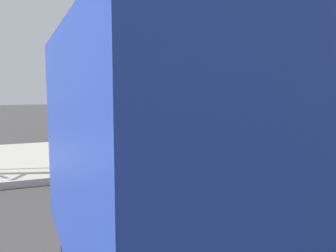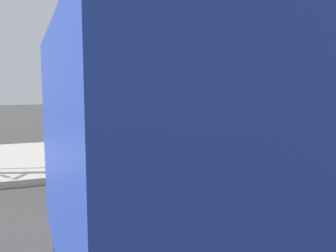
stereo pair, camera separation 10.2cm
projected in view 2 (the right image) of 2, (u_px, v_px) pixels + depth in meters
sidewalk_curb at (94, 155)px, 10.02m from camera, size 36.00×5.00×0.15m
fire_hydrant at (83, 146)px, 8.34m from camera, size 0.26×0.60×0.85m
loose_tire at (77, 145)px, 7.93m from camera, size 1.13×0.56×1.10m
stop_sign at (205, 97)px, 8.97m from camera, size 0.76×0.08×2.32m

